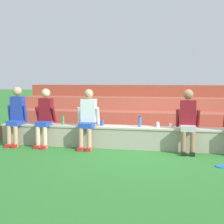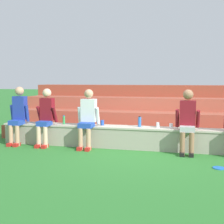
{
  "view_description": "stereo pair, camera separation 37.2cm",
  "coord_description": "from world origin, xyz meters",
  "px_view_note": "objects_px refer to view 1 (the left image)",
  "views": [
    {
      "loc": [
        0.56,
        -7.09,
        1.66
      ],
      "look_at": [
        -0.87,
        0.22,
        0.87
      ],
      "focal_mm": 49.36,
      "sensor_mm": 36.0,
      "label": 1
    },
    {
      "loc": [
        0.92,
        -7.01,
        1.66
      ],
      "look_at": [
        -0.87,
        0.22,
        0.87
      ],
      "focal_mm": 49.36,
      "sensor_mm": 36.0,
      "label": 2
    }
  ],
  "objects_px": {
    "water_bottle_mid_right": "(63,120)",
    "water_bottle_near_left": "(140,122)",
    "person_right_of_center": "(188,119)",
    "plastic_cup_left_end": "(158,125)",
    "plastic_cup_middle": "(171,125)",
    "person_left_of_center": "(45,116)",
    "plastic_cup_right_end": "(102,123)",
    "frisbee": "(222,166)",
    "person_center": "(88,117)",
    "person_far_left": "(16,114)"
  },
  "relations": [
    {
      "from": "person_left_of_center",
      "to": "person_right_of_center",
      "type": "relative_size",
      "value": 1.0
    },
    {
      "from": "person_center",
      "to": "water_bottle_near_left",
      "type": "bearing_deg",
      "value": 12.14
    },
    {
      "from": "water_bottle_near_left",
      "to": "plastic_cup_right_end",
      "type": "bearing_deg",
      "value": 179.29
    },
    {
      "from": "person_far_left",
      "to": "person_right_of_center",
      "type": "bearing_deg",
      "value": -0.07
    },
    {
      "from": "person_right_of_center",
      "to": "plastic_cup_left_end",
      "type": "bearing_deg",
      "value": 159.55
    },
    {
      "from": "person_right_of_center",
      "to": "plastic_cup_left_end",
      "type": "height_order",
      "value": "person_right_of_center"
    },
    {
      "from": "frisbee",
      "to": "water_bottle_mid_right",
      "type": "bearing_deg",
      "value": 160.37
    },
    {
      "from": "person_far_left",
      "to": "person_right_of_center",
      "type": "xyz_separation_m",
      "value": [
        4.21,
        -0.01,
        -0.01
      ]
    },
    {
      "from": "person_left_of_center",
      "to": "water_bottle_near_left",
      "type": "xyz_separation_m",
      "value": [
        2.33,
        0.26,
        -0.12
      ]
    },
    {
      "from": "person_center",
      "to": "frisbee",
      "type": "bearing_deg",
      "value": -20.21
    },
    {
      "from": "person_left_of_center",
      "to": "plastic_cup_left_end",
      "type": "xyz_separation_m",
      "value": [
        2.77,
        0.25,
        -0.18
      ]
    },
    {
      "from": "water_bottle_mid_right",
      "to": "water_bottle_near_left",
      "type": "relative_size",
      "value": 0.89
    },
    {
      "from": "water_bottle_mid_right",
      "to": "plastic_cup_right_end",
      "type": "relative_size",
      "value": 1.79
    },
    {
      "from": "person_center",
      "to": "plastic_cup_right_end",
      "type": "xyz_separation_m",
      "value": [
        0.29,
        0.28,
        -0.18
      ]
    },
    {
      "from": "person_center",
      "to": "person_far_left",
      "type": "bearing_deg",
      "value": -179.93
    },
    {
      "from": "frisbee",
      "to": "person_left_of_center",
      "type": "bearing_deg",
      "value": 165.01
    },
    {
      "from": "person_right_of_center",
      "to": "water_bottle_mid_right",
      "type": "xyz_separation_m",
      "value": [
        -3.05,
        0.23,
        -0.15
      ]
    },
    {
      "from": "water_bottle_near_left",
      "to": "plastic_cup_middle",
      "type": "bearing_deg",
      "value": -3.19
    },
    {
      "from": "person_right_of_center",
      "to": "person_far_left",
      "type": "bearing_deg",
      "value": 179.93
    },
    {
      "from": "person_left_of_center",
      "to": "person_right_of_center",
      "type": "bearing_deg",
      "value": -0.12
    },
    {
      "from": "person_left_of_center",
      "to": "plastic_cup_right_end",
      "type": "relative_size",
      "value": 11.15
    },
    {
      "from": "person_left_of_center",
      "to": "frisbee",
      "type": "bearing_deg",
      "value": -14.99
    },
    {
      "from": "water_bottle_near_left",
      "to": "plastic_cup_middle",
      "type": "distance_m",
      "value": 0.75
    },
    {
      "from": "person_left_of_center",
      "to": "plastic_cup_middle",
      "type": "bearing_deg",
      "value": 4.15
    },
    {
      "from": "plastic_cup_middle",
      "to": "water_bottle_mid_right",
      "type": "bearing_deg",
      "value": -179.92
    },
    {
      "from": "water_bottle_near_left",
      "to": "frisbee",
      "type": "distance_m",
      "value": 2.27
    },
    {
      "from": "water_bottle_near_left",
      "to": "plastic_cup_left_end",
      "type": "xyz_separation_m",
      "value": [
        0.44,
        -0.02,
        -0.06
      ]
    },
    {
      "from": "plastic_cup_right_end",
      "to": "plastic_cup_middle",
      "type": "height_order",
      "value": "plastic_cup_right_end"
    },
    {
      "from": "plastic_cup_right_end",
      "to": "plastic_cup_left_end",
      "type": "distance_m",
      "value": 1.38
    },
    {
      "from": "person_right_of_center",
      "to": "water_bottle_mid_right",
      "type": "relative_size",
      "value": 6.27
    },
    {
      "from": "person_center",
      "to": "water_bottle_near_left",
      "type": "xyz_separation_m",
      "value": [
        1.23,
        0.26,
        -0.12
      ]
    },
    {
      "from": "water_bottle_mid_right",
      "to": "plastic_cup_right_end",
      "type": "xyz_separation_m",
      "value": [
        1.0,
        0.06,
        -0.04
      ]
    },
    {
      "from": "plastic_cup_left_end",
      "to": "plastic_cup_middle",
      "type": "bearing_deg",
      "value": -4.16
    },
    {
      "from": "person_far_left",
      "to": "plastic_cup_middle",
      "type": "height_order",
      "value": "person_far_left"
    },
    {
      "from": "person_left_of_center",
      "to": "water_bottle_near_left",
      "type": "bearing_deg",
      "value": 6.49
    },
    {
      "from": "person_center",
      "to": "plastic_cup_middle",
      "type": "xyz_separation_m",
      "value": [
        1.98,
        0.22,
        -0.19
      ]
    },
    {
      "from": "water_bottle_mid_right",
      "to": "plastic_cup_right_end",
      "type": "height_order",
      "value": "water_bottle_mid_right"
    },
    {
      "from": "person_far_left",
      "to": "water_bottle_near_left",
      "type": "relative_size",
      "value": 5.75
    },
    {
      "from": "plastic_cup_left_end",
      "to": "person_far_left",
      "type": "bearing_deg",
      "value": -176.0
    },
    {
      "from": "plastic_cup_left_end",
      "to": "plastic_cup_right_end",
      "type": "bearing_deg",
      "value": 178.72
    },
    {
      "from": "water_bottle_mid_right",
      "to": "plastic_cup_left_end",
      "type": "distance_m",
      "value": 2.38
    },
    {
      "from": "person_right_of_center",
      "to": "plastic_cup_right_end",
      "type": "xyz_separation_m",
      "value": [
        -2.06,
        0.28,
        -0.19
      ]
    },
    {
      "from": "person_left_of_center",
      "to": "water_bottle_near_left",
      "type": "relative_size",
      "value": 5.59
    },
    {
      "from": "person_center",
      "to": "plastic_cup_left_end",
      "type": "bearing_deg",
      "value": 8.35
    },
    {
      "from": "person_far_left",
      "to": "frisbee",
      "type": "distance_m",
      "value": 4.98
    },
    {
      "from": "person_far_left",
      "to": "person_center",
      "type": "height_order",
      "value": "person_far_left"
    },
    {
      "from": "person_far_left",
      "to": "water_bottle_mid_right",
      "type": "bearing_deg",
      "value": 10.84
    },
    {
      "from": "person_center",
      "to": "frisbee",
      "type": "height_order",
      "value": "person_center"
    },
    {
      "from": "water_bottle_mid_right",
      "to": "plastic_cup_middle",
      "type": "relative_size",
      "value": 2.06
    },
    {
      "from": "water_bottle_mid_right",
      "to": "plastic_cup_left_end",
      "type": "height_order",
      "value": "water_bottle_mid_right"
    }
  ]
}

